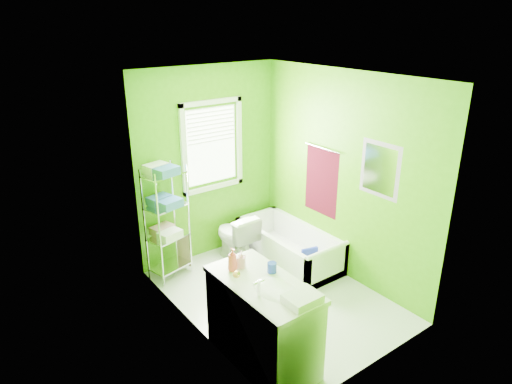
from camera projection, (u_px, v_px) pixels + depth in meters
ground at (275, 296)px, 5.50m from camera, size 2.90×2.90×0.00m
room_envelope at (277, 175)px, 4.94m from camera, size 2.14×2.94×2.62m
window at (212, 141)px, 6.01m from camera, size 0.92×0.05×1.22m
door at (255, 292)px, 3.82m from camera, size 0.09×0.80×2.00m
right_wall_decor at (343, 177)px, 5.58m from camera, size 0.04×1.48×1.17m
bathtub at (290, 251)px, 6.23m from camera, size 0.71×1.53×0.49m
toilet at (236, 237)px, 6.19m from camera, size 0.41×0.70×0.71m
vanity at (263, 319)px, 4.33m from camera, size 0.60×1.16×1.11m
wire_shelf_unit at (166, 211)px, 5.63m from camera, size 0.55×0.46×1.50m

